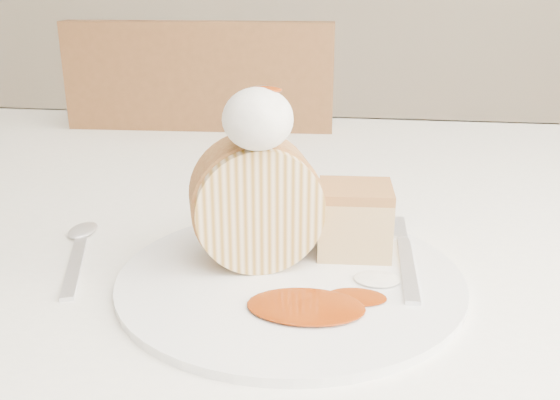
# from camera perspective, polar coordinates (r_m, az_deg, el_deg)

# --- Properties ---
(table) EXTENTS (1.40, 0.90, 0.75)m
(table) POSITION_cam_1_polar(r_m,az_deg,el_deg) (0.74, 4.68, -6.73)
(table) COLOR silver
(table) RESTS_ON ground
(chair_far) EXTENTS (0.46, 0.46, 0.92)m
(chair_far) POSITION_cam_1_polar(r_m,az_deg,el_deg) (1.22, -5.76, -2.53)
(chair_far) COLOR brown
(chair_far) RESTS_ON ground
(plate) EXTENTS (0.30, 0.30, 0.01)m
(plate) POSITION_cam_1_polar(r_m,az_deg,el_deg) (0.52, 0.95, -7.16)
(plate) COLOR white
(plate) RESTS_ON table
(roulade_slice) EXTENTS (0.12, 0.09, 0.11)m
(roulade_slice) POSITION_cam_1_polar(r_m,az_deg,el_deg) (0.52, -2.16, -0.30)
(roulade_slice) COLOR beige
(roulade_slice) RESTS_ON plate
(cake_chunk) EXTENTS (0.07, 0.06, 0.05)m
(cake_chunk) POSITION_cam_1_polar(r_m,az_deg,el_deg) (0.56, 6.81, -2.15)
(cake_chunk) COLOR #A3763D
(cake_chunk) RESTS_ON plate
(whipped_cream) EXTENTS (0.06, 0.06, 0.05)m
(whipped_cream) POSITION_cam_1_polar(r_m,az_deg,el_deg) (0.48, -2.04, 7.41)
(whipped_cream) COLOR white
(whipped_cream) RESTS_ON roulade_slice
(caramel_drizzle) EXTENTS (0.03, 0.02, 0.01)m
(caramel_drizzle) POSITION_cam_1_polar(r_m,az_deg,el_deg) (0.48, -1.44, 10.76)
(caramel_drizzle) COLOR #772504
(caramel_drizzle) RESTS_ON whipped_cream
(caramel_pool) EXTENTS (0.09, 0.06, 0.00)m
(caramel_pool) POSITION_cam_1_polar(r_m,az_deg,el_deg) (0.47, 2.38, -9.67)
(caramel_pool) COLOR #772504
(caramel_pool) RESTS_ON plate
(fork) EXTENTS (0.03, 0.17, 0.00)m
(fork) POSITION_cam_1_polar(r_m,az_deg,el_deg) (0.54, 11.59, -6.09)
(fork) COLOR silver
(fork) RESTS_ON plate
(spoon) EXTENTS (0.07, 0.15, 0.00)m
(spoon) POSITION_cam_1_polar(r_m,az_deg,el_deg) (0.58, -18.26, -5.79)
(spoon) COLOR silver
(spoon) RESTS_ON table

